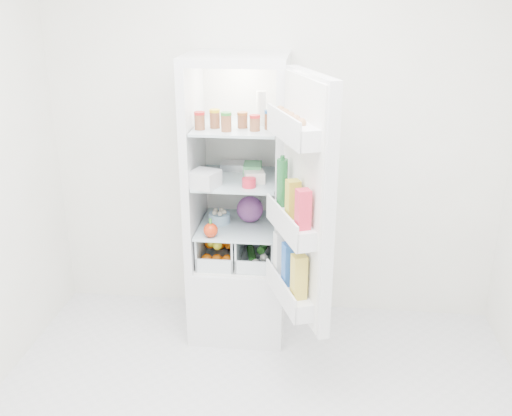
# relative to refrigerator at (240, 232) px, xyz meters

# --- Properties ---
(room_walls) EXTENTS (3.02, 3.02, 2.61)m
(room_walls) POSITION_rel_refrigerator_xyz_m (0.20, -1.25, 0.93)
(room_walls) COLOR silver
(room_walls) RESTS_ON ground
(refrigerator) EXTENTS (0.60, 0.60, 1.80)m
(refrigerator) POSITION_rel_refrigerator_xyz_m (0.00, 0.00, 0.00)
(refrigerator) COLOR white
(refrigerator) RESTS_ON ground
(shelf_low) EXTENTS (0.49, 0.53, 0.01)m
(shelf_low) POSITION_rel_refrigerator_xyz_m (-0.00, -0.06, 0.07)
(shelf_low) COLOR silver
(shelf_low) RESTS_ON refrigerator
(shelf_mid) EXTENTS (0.49, 0.53, 0.02)m
(shelf_mid) POSITION_rel_refrigerator_xyz_m (-0.00, -0.06, 0.38)
(shelf_mid) COLOR silver
(shelf_mid) RESTS_ON refrigerator
(shelf_top) EXTENTS (0.49, 0.53, 0.02)m
(shelf_top) POSITION_rel_refrigerator_xyz_m (-0.00, -0.06, 0.71)
(shelf_top) COLOR silver
(shelf_top) RESTS_ON refrigerator
(crisper_left) EXTENTS (0.23, 0.46, 0.22)m
(crisper_left) POSITION_rel_refrigerator_xyz_m (-0.12, -0.06, -0.06)
(crisper_left) COLOR silver
(crisper_left) RESTS_ON refrigerator
(crisper_right) EXTENTS (0.23, 0.46, 0.22)m
(crisper_right) POSITION_rel_refrigerator_xyz_m (0.12, -0.06, -0.06)
(crisper_right) COLOR silver
(crisper_right) RESTS_ON refrigerator
(condiment_jars) EXTENTS (0.46, 0.16, 0.08)m
(condiment_jars) POSITION_rel_refrigerator_xyz_m (-0.00, -0.17, 0.76)
(condiment_jars) COLOR #B21919
(condiment_jars) RESTS_ON shelf_top
(squeeze_bottle) EXTENTS (0.06, 0.06, 0.20)m
(squeeze_bottle) POSITION_rel_refrigerator_xyz_m (0.14, -0.03, 0.82)
(squeeze_bottle) COLOR white
(squeeze_bottle) RESTS_ON shelf_top
(tub_white) EXTENTS (0.19, 0.19, 0.10)m
(tub_white) POSITION_rel_refrigerator_xyz_m (-0.17, -0.26, 0.44)
(tub_white) COLOR silver
(tub_white) RESTS_ON shelf_mid
(tub_cream) EXTENTS (0.14, 0.14, 0.07)m
(tub_cream) POSITION_rel_refrigerator_xyz_m (0.11, -0.13, 0.43)
(tub_cream) COLOR white
(tub_cream) RESTS_ON shelf_mid
(tin_red) EXTENTS (0.09, 0.09, 0.05)m
(tin_red) POSITION_rel_refrigerator_xyz_m (0.09, -0.23, 0.42)
(tin_red) COLOR red
(tin_red) RESTS_ON shelf_mid
(foil_tray) EXTENTS (0.18, 0.13, 0.04)m
(foil_tray) POSITION_rel_refrigerator_xyz_m (-0.04, 0.12, 0.41)
(foil_tray) COLOR silver
(foil_tray) RESTS_ON shelf_mid
(tub_green) EXTENTS (0.12, 0.16, 0.09)m
(tub_green) POSITION_rel_refrigerator_xyz_m (0.09, -0.04, 0.44)
(tub_green) COLOR #459958
(tub_green) RESTS_ON shelf_mid
(red_cabbage) EXTENTS (0.17, 0.17, 0.17)m
(red_cabbage) POSITION_rel_refrigerator_xyz_m (0.07, -0.01, 0.17)
(red_cabbage) COLOR #5E2058
(red_cabbage) RESTS_ON shelf_low
(bell_pepper) EXTENTS (0.09, 0.09, 0.09)m
(bell_pepper) POSITION_rel_refrigerator_xyz_m (-0.14, -0.28, 0.13)
(bell_pepper) COLOR red
(bell_pepper) RESTS_ON shelf_low
(mushroom_bowl) EXTENTS (0.18, 0.18, 0.06)m
(mushroom_bowl) POSITION_rel_refrigerator_xyz_m (-0.13, -0.05, 0.11)
(mushroom_bowl) COLOR #8EB7D5
(mushroom_bowl) RESTS_ON shelf_low
(citrus_pile) EXTENTS (0.20, 0.31, 0.16)m
(citrus_pile) POSITION_rel_refrigerator_xyz_m (-0.12, -0.08, -0.08)
(citrus_pile) COLOR #F95B0D
(citrus_pile) RESTS_ON refrigerator
(veg_pile) EXTENTS (0.16, 0.30, 0.10)m
(veg_pile) POSITION_rel_refrigerator_xyz_m (0.13, -0.06, -0.10)
(veg_pile) COLOR #194617
(veg_pile) RESTS_ON refrigerator
(fridge_door) EXTENTS (0.36, 0.58, 1.30)m
(fridge_door) POSITION_rel_refrigerator_xyz_m (0.41, -0.62, 0.43)
(fridge_door) COLOR white
(fridge_door) RESTS_ON refrigerator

